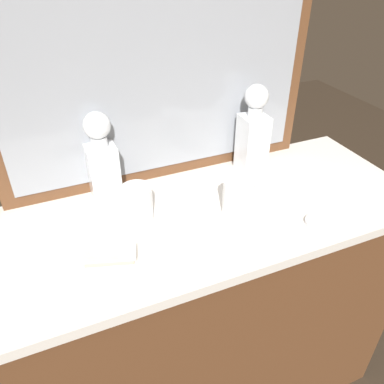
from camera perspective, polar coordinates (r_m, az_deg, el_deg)
The scene contains 8 objects.
dresser at distance 1.43m, azimuth -0.00°, elevation -17.54°, with size 1.39×0.52×0.88m.
dresser_mirror at distance 1.18m, azimuth -4.84°, elevation 15.39°, with size 0.99×0.03×0.61m.
crystal_decanter_right at distance 1.17m, azimuth -12.94°, elevation 3.85°, with size 0.08×0.08×0.27m.
crystal_decanter_far_right at distance 1.29m, azimuth 8.87°, elevation 7.83°, with size 0.08×0.08×0.30m.
crystal_tumbler_front at distance 1.09m, azimuth -7.98°, elevation -1.92°, with size 0.09×0.09×0.11m.
crystal_tumbler_far_left at distance 1.11m, azimuth 6.77°, elevation -0.88°, with size 0.09×0.09×0.11m.
silver_brush_far_right at distance 1.00m, azimuth -11.92°, elevation -9.05°, with size 0.14×0.09×0.02m.
porcelain_dish at distance 1.14m, azimuth 17.97°, elevation -4.24°, with size 0.07×0.07×0.01m.
Camera 1 is at (-0.35, -0.82, 1.56)m, focal length 36.48 mm.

